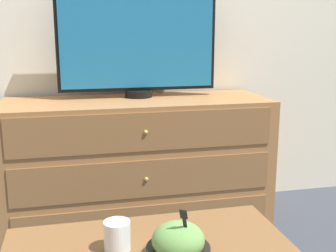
% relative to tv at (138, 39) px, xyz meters
% --- Properties ---
extents(ground_plane, '(12.00, 12.00, 0.00)m').
position_rel_tv_xyz_m(ground_plane, '(0.04, 0.21, -1.15)').
color(ground_plane, '#383D47').
extents(wall_back, '(12.00, 0.05, 2.60)m').
position_rel_tv_xyz_m(wall_back, '(0.04, 0.24, 0.15)').
color(wall_back, silver).
rests_on(wall_back, ground_plane).
extents(dresser, '(1.58, 0.58, 0.80)m').
position_rel_tv_xyz_m(dresser, '(-0.02, -0.10, -0.75)').
color(dresser, '#9E6B3D').
rests_on(dresser, ground_plane).
extents(tv, '(0.96, 0.17, 0.69)m').
position_rel_tv_xyz_m(tv, '(0.00, 0.00, 0.00)').
color(tv, black).
rests_on(tv, dresser).
extents(takeout_bowl, '(0.21, 0.21, 0.18)m').
position_rel_tv_xyz_m(takeout_bowl, '(-0.09, -1.36, -0.62)').
color(takeout_bowl, black).
rests_on(takeout_bowl, coffee_table).
extents(drink_cup, '(0.09, 0.09, 0.10)m').
position_rel_tv_xyz_m(drink_cup, '(-0.28, -1.27, -0.62)').
color(drink_cup, beige).
rests_on(drink_cup, coffee_table).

